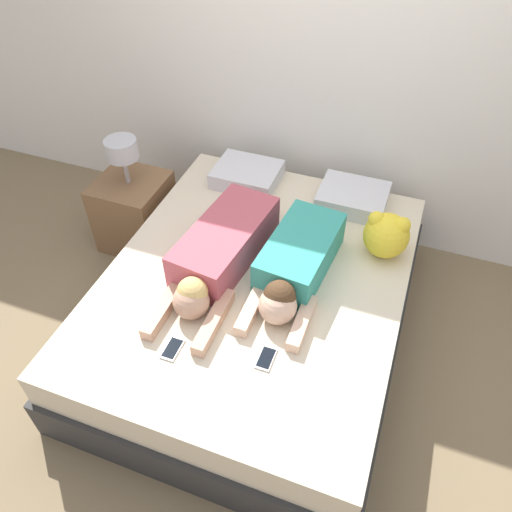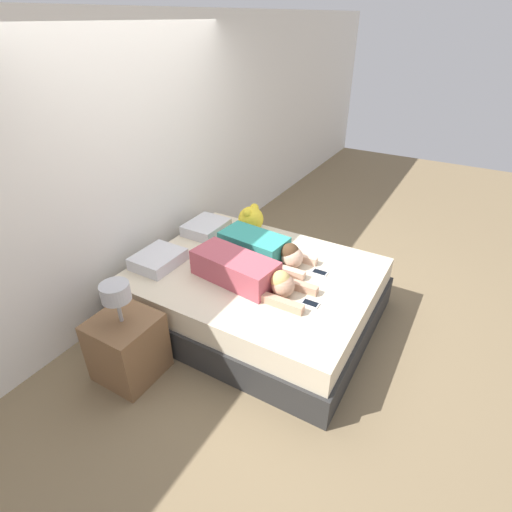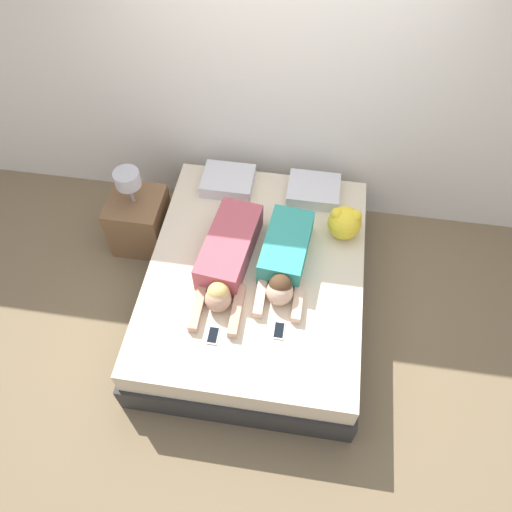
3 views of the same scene
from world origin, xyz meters
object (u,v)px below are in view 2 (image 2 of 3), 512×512
object	(u,v)px
pillow_head_left	(158,259)
person_right	(264,248)
cell_phone_right	(320,272)
nightstand	(127,345)
pillow_head_right	(206,227)
person_left	(245,272)
cell_phone_left	(310,303)
plush_toy	(251,218)
bed	(256,293)

from	to	relation	value
pillow_head_left	person_right	world-z (taller)	person_right
cell_phone_right	nightstand	bearing A→B (deg)	143.31
pillow_head_left	pillow_head_right	world-z (taller)	same
person_left	cell_phone_left	world-z (taller)	person_left
person_right	plush_toy	bearing A→B (deg)	42.59
cell_phone_right	plush_toy	distance (m)	1.06
person_left	plush_toy	bearing A→B (deg)	27.73
bed	cell_phone_left	xyz separation A→B (m)	(-0.21, -0.64, 0.27)
bed	pillow_head_left	world-z (taller)	pillow_head_left
bed	pillow_head_left	distance (m)	0.97
pillow_head_left	pillow_head_right	size ratio (longest dim) A/B	1.00
person_left	person_right	size ratio (longest dim) A/B	1.20
bed	pillow_head_right	world-z (taller)	pillow_head_right
cell_phone_left	nightstand	xyz separation A→B (m)	(-0.93, 1.15, -0.23)
cell_phone_left	cell_phone_right	bearing A→B (deg)	13.39
pillow_head_right	cell_phone_right	distance (m)	1.37
pillow_head_right	nightstand	world-z (taller)	nightstand
cell_phone_right	pillow_head_left	bearing A→B (deg)	114.65
pillow_head_left	person_left	size ratio (longest dim) A/B	0.40
bed	pillow_head_right	size ratio (longest dim) A/B	4.87
person_right	nightstand	bearing A→B (deg)	160.90
cell_phone_left	plush_toy	world-z (taller)	plush_toy
cell_phone_left	plush_toy	xyz separation A→B (m)	(0.87, 1.08, 0.14)
pillow_head_right	person_right	world-z (taller)	person_right
pillow_head_left	cell_phone_right	distance (m)	1.50
person_right	cell_phone_left	xyz separation A→B (m)	(-0.43, -0.68, -0.10)
person_left	nightstand	bearing A→B (deg)	150.22
bed	nightstand	world-z (taller)	nightstand
person_left	cell_phone_right	bearing A→B (deg)	-47.41
bed	person_left	distance (m)	0.44
bed	cell_phone_left	world-z (taller)	cell_phone_left
pillow_head_right	plush_toy	bearing A→B (deg)	-55.06
pillow_head_right	cell_phone_right	xyz separation A→B (m)	(-0.13, -1.36, -0.05)
pillow_head_right	plush_toy	world-z (taller)	plush_toy
bed	pillow_head_left	size ratio (longest dim) A/B	4.87
bed	nightstand	distance (m)	1.26
bed	cell_phone_left	bearing A→B (deg)	-108.62
bed	cell_phone_right	size ratio (longest dim) A/B	15.12
bed	cell_phone_left	distance (m)	0.72
pillow_head_right	cell_phone_left	xyz separation A→B (m)	(-0.59, -1.47, -0.05)
person_left	pillow_head_left	bearing A→B (deg)	100.42
bed	person_right	world-z (taller)	person_right
pillow_head_left	person_right	bearing A→B (deg)	-53.24
person_right	cell_phone_right	world-z (taller)	person_right
person_right	cell_phone_left	size ratio (longest dim) A/B	6.52
person_right	cell_phone_right	bearing A→B (deg)	-86.84
cell_phone_left	nightstand	distance (m)	1.50
bed	person_right	distance (m)	0.44
cell_phone_left	plush_toy	bearing A→B (deg)	51.21
person_right	person_left	bearing A→B (deg)	-172.43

